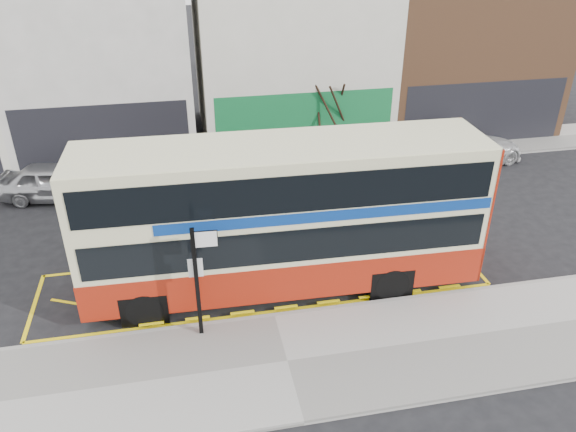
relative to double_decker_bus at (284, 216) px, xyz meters
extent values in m
plane|color=black|center=(-0.61, -1.24, -2.49)|extent=(120.00, 120.00, 0.00)
cube|color=#9C9994|center=(-0.61, -3.54, -2.42)|extent=(40.00, 4.00, 0.15)
cube|color=gray|center=(-0.61, -1.62, -2.42)|extent=(40.00, 0.15, 0.15)
cube|color=#9C9994|center=(-0.61, 9.76, -2.42)|extent=(50.00, 3.00, 0.15)
cube|color=silver|center=(-6.11, 13.76, 2.01)|extent=(8.00, 8.00, 9.00)
cube|color=black|center=(-6.11, 9.78, -0.89)|extent=(7.36, 0.06, 3.20)
cube|color=black|center=(-6.11, 9.80, -1.09)|extent=(5.60, 0.04, 2.00)
cube|color=silver|center=(2.89, 13.76, 1.76)|extent=(9.00, 8.00, 8.50)
cube|color=#126733|center=(2.89, 9.78, -0.89)|extent=(8.28, 0.06, 3.20)
cube|color=black|center=(2.89, 9.80, -1.09)|extent=(6.30, 0.04, 2.00)
cube|color=brown|center=(11.89, 13.76, 1.26)|extent=(9.00, 8.00, 7.50)
cube|color=black|center=(11.89, 9.78, -0.89)|extent=(8.28, 0.06, 3.20)
cube|color=black|center=(11.89, 9.80, -1.09)|extent=(6.30, 0.04, 2.00)
cube|color=beige|center=(-0.04, 0.00, 0.06)|extent=(11.89, 3.01, 4.35)
cube|color=maroon|center=(-0.04, 0.00, -1.52)|extent=(11.93, 3.05, 1.18)
cube|color=maroon|center=(5.85, -0.16, 0.06)|extent=(0.13, 2.73, 4.35)
cube|color=black|center=(-0.04, 0.00, -0.23)|extent=(11.42, 3.06, 1.02)
cube|color=black|center=(-0.04, 0.00, 1.38)|extent=(11.42, 3.06, 1.08)
cube|color=navy|center=(1.04, -0.03, 0.63)|extent=(9.53, 2.99, 0.32)
cube|color=black|center=(-5.93, 0.16, -0.50)|extent=(0.13, 2.47, 1.72)
cube|color=black|center=(-5.93, 0.16, 1.38)|extent=(0.13, 2.47, 1.08)
cube|color=black|center=(-5.92, 0.16, 0.52)|extent=(0.10, 1.88, 0.38)
cube|color=beige|center=(-0.04, 0.00, 2.18)|extent=(11.89, 2.90, 0.13)
cylinder|color=black|center=(-4.26, -1.11, -1.95)|extent=(1.08, 0.33, 1.08)
cylinder|color=black|center=(-4.20, 1.34, -1.95)|extent=(1.08, 0.33, 1.08)
cylinder|color=black|center=(3.04, -1.31, -1.95)|extent=(1.08, 0.33, 1.08)
cylinder|color=black|center=(3.11, 1.14, -1.95)|extent=(1.08, 0.33, 1.08)
cube|color=black|center=(-2.73, -1.98, -0.67)|extent=(0.12, 0.12, 3.34)
cube|color=white|center=(-2.40, -1.99, 0.66)|extent=(0.60, 0.07, 0.49)
cube|color=white|center=(-2.73, -1.91, -0.23)|extent=(0.39, 0.05, 0.56)
imported|color=#A6A7AB|center=(-7.95, 7.68, -1.73)|extent=(4.71, 2.57, 1.52)
imported|color=#484D51|center=(-0.16, 7.60, -1.82)|extent=(4.32, 2.73, 1.35)
imported|color=silver|center=(10.26, 7.73, -1.75)|extent=(5.41, 2.99, 1.48)
cylinder|color=black|center=(4.04, 10.00, -1.65)|extent=(0.24, 0.24, 1.68)
camera|label=1|loc=(-2.75, -14.30, 8.05)|focal=35.00mm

